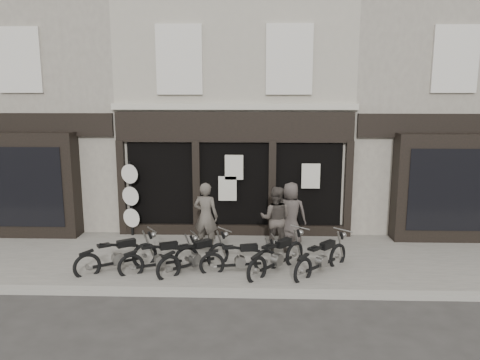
{
  "coord_description": "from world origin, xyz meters",
  "views": [
    {
      "loc": [
        0.64,
        -11.02,
        4.5
      ],
      "look_at": [
        0.22,
        1.6,
        2.09
      ],
      "focal_mm": 35.0,
      "sensor_mm": 36.0,
      "label": 1
    }
  ],
  "objects_px": {
    "motorcycle_1": "(160,260)",
    "motorcycle_2": "(195,259)",
    "man_centre": "(276,219)",
    "motorcycle_5": "(322,260)",
    "motorcycle_3": "(240,261)",
    "man_right": "(291,214)",
    "motorcycle_4": "(277,259)",
    "man_left": "(206,216)",
    "motorcycle_0": "(118,258)",
    "advert_sign_post": "(131,202)"
  },
  "relations": [
    {
      "from": "man_centre",
      "to": "man_right",
      "type": "distance_m",
      "value": 0.68
    },
    {
      "from": "motorcycle_1",
      "to": "motorcycle_3",
      "type": "height_order",
      "value": "motorcycle_1"
    },
    {
      "from": "man_left",
      "to": "man_centre",
      "type": "relative_size",
      "value": 1.06
    },
    {
      "from": "motorcycle_3",
      "to": "man_left",
      "type": "bearing_deg",
      "value": 110.93
    },
    {
      "from": "man_right",
      "to": "motorcycle_2",
      "type": "bearing_deg",
      "value": 50.91
    },
    {
      "from": "motorcycle_4",
      "to": "man_centre",
      "type": "distance_m",
      "value": 1.65
    },
    {
      "from": "motorcycle_2",
      "to": "motorcycle_4",
      "type": "xyz_separation_m",
      "value": [
        2.03,
        0.04,
        0.01
      ]
    },
    {
      "from": "motorcycle_3",
      "to": "man_right",
      "type": "height_order",
      "value": "man_right"
    },
    {
      "from": "motorcycle_3",
      "to": "man_left",
      "type": "height_order",
      "value": "man_left"
    },
    {
      "from": "motorcycle_1",
      "to": "motorcycle_0",
      "type": "bearing_deg",
      "value": 153.17
    },
    {
      "from": "motorcycle_2",
      "to": "motorcycle_1",
      "type": "bearing_deg",
      "value": 142.03
    },
    {
      "from": "advert_sign_post",
      "to": "motorcycle_1",
      "type": "bearing_deg",
      "value": -42.04
    },
    {
      "from": "motorcycle_2",
      "to": "man_right",
      "type": "distance_m",
      "value": 3.31
    },
    {
      "from": "motorcycle_1",
      "to": "advert_sign_post",
      "type": "xyz_separation_m",
      "value": [
        -1.45,
        2.81,
        0.79
      ]
    },
    {
      "from": "man_left",
      "to": "man_right",
      "type": "relative_size",
      "value": 1.04
    },
    {
      "from": "man_right",
      "to": "motorcycle_0",
      "type": "bearing_deg",
      "value": 36.28
    },
    {
      "from": "motorcycle_1",
      "to": "motorcycle_3",
      "type": "distance_m",
      "value": 1.98
    },
    {
      "from": "motorcycle_3",
      "to": "man_right",
      "type": "bearing_deg",
      "value": 44.51
    },
    {
      "from": "motorcycle_1",
      "to": "motorcycle_3",
      "type": "relative_size",
      "value": 0.97
    },
    {
      "from": "man_right",
      "to": "motorcycle_5",
      "type": "bearing_deg",
      "value": 118.13
    },
    {
      "from": "man_left",
      "to": "man_centre",
      "type": "bearing_deg",
      "value": -165.88
    },
    {
      "from": "advert_sign_post",
      "to": "man_right",
      "type": "bearing_deg",
      "value": 12.51
    },
    {
      "from": "motorcycle_2",
      "to": "motorcycle_5",
      "type": "bearing_deg",
      "value": -40.1
    },
    {
      "from": "motorcycle_3",
      "to": "motorcycle_4",
      "type": "relative_size",
      "value": 1.09
    },
    {
      "from": "motorcycle_3",
      "to": "motorcycle_4",
      "type": "xyz_separation_m",
      "value": [
        0.92,
        0.04,
        0.04
      ]
    },
    {
      "from": "man_right",
      "to": "advert_sign_post",
      "type": "bearing_deg",
      "value": 2.93
    },
    {
      "from": "motorcycle_2",
      "to": "man_centre",
      "type": "xyz_separation_m",
      "value": [
        2.05,
        1.57,
        0.62
      ]
    },
    {
      "from": "motorcycle_3",
      "to": "man_left",
      "type": "xyz_separation_m",
      "value": [
        -1.01,
        1.56,
        0.7
      ]
    },
    {
      "from": "motorcycle_2",
      "to": "man_left",
      "type": "height_order",
      "value": "man_left"
    },
    {
      "from": "man_centre",
      "to": "advert_sign_post",
      "type": "xyz_separation_m",
      "value": [
        -4.35,
        1.2,
        0.15
      ]
    },
    {
      "from": "advert_sign_post",
      "to": "motorcycle_3",
      "type": "bearing_deg",
      "value": -18.25
    },
    {
      "from": "man_left",
      "to": "motorcycle_1",
      "type": "bearing_deg",
      "value": 72.63
    },
    {
      "from": "man_centre",
      "to": "motorcycle_5",
      "type": "bearing_deg",
      "value": 133.76
    },
    {
      "from": "motorcycle_5",
      "to": "man_left",
      "type": "xyz_separation_m",
      "value": [
        -3.02,
        1.54,
        0.68
      ]
    },
    {
      "from": "motorcycle_1",
      "to": "man_centre",
      "type": "distance_m",
      "value": 3.38
    },
    {
      "from": "motorcycle_4",
      "to": "motorcycle_3",
      "type": "bearing_deg",
      "value": 133.48
    },
    {
      "from": "motorcycle_0",
      "to": "man_right",
      "type": "distance_m",
      "value": 4.94
    },
    {
      "from": "motorcycle_2",
      "to": "motorcycle_4",
      "type": "height_order",
      "value": "motorcycle_4"
    },
    {
      "from": "motorcycle_5",
      "to": "man_centre",
      "type": "height_order",
      "value": "man_centre"
    },
    {
      "from": "motorcycle_0",
      "to": "motorcycle_2",
      "type": "xyz_separation_m",
      "value": [
        1.94,
        0.0,
        -0.0
      ]
    },
    {
      "from": "motorcycle_0",
      "to": "man_centre",
      "type": "bearing_deg",
      "value": -12.09
    },
    {
      "from": "motorcycle_2",
      "to": "motorcycle_5",
      "type": "height_order",
      "value": "motorcycle_2"
    },
    {
      "from": "motorcycle_3",
      "to": "advert_sign_post",
      "type": "height_order",
      "value": "advert_sign_post"
    },
    {
      "from": "motorcycle_4",
      "to": "advert_sign_post",
      "type": "bearing_deg",
      "value": 98.51
    },
    {
      "from": "man_right",
      "to": "motorcycle_3",
      "type": "bearing_deg",
      "value": 67.61
    },
    {
      "from": "motorcycle_4",
      "to": "motorcycle_5",
      "type": "xyz_separation_m",
      "value": [
        1.09,
        -0.03,
        -0.01
      ]
    },
    {
      "from": "man_centre",
      "to": "man_right",
      "type": "bearing_deg",
      "value": -122.73
    },
    {
      "from": "motorcycle_1",
      "to": "motorcycle_2",
      "type": "distance_m",
      "value": 0.86
    },
    {
      "from": "man_centre",
      "to": "man_left",
      "type": "bearing_deg",
      "value": 9.2
    },
    {
      "from": "man_left",
      "to": "advert_sign_post",
      "type": "distance_m",
      "value": 2.7
    }
  ]
}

